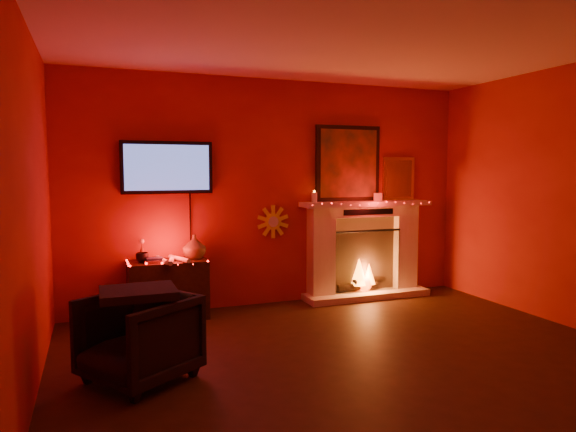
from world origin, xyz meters
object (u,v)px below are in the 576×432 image
object	(u,v)px
console_table	(169,285)
armchair	(139,338)
tv	(167,168)
fireplace	(363,240)
sunburst_clock	(273,222)

from	to	relation	value
console_table	armchair	world-z (taller)	console_table
tv	armchair	world-z (taller)	tv
tv	console_table	bearing A→B (deg)	-98.53
fireplace	armchair	size ratio (longest dim) A/B	2.95
fireplace	armchair	world-z (taller)	fireplace
fireplace	armchair	bearing A→B (deg)	-149.11
sunburst_clock	console_table	distance (m)	1.44
tv	armchair	xyz separation A→B (m)	(-0.48, -1.81, -1.31)
tv	console_table	xyz separation A→B (m)	(-0.03, -0.19, -1.28)
tv	armchair	distance (m)	2.29
tv	sunburst_clock	size ratio (longest dim) A/B	3.10
console_table	fireplace	bearing A→B (deg)	2.97
console_table	tv	bearing A→B (deg)	81.47
sunburst_clock	tv	bearing A→B (deg)	-178.76
tv	console_table	world-z (taller)	tv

